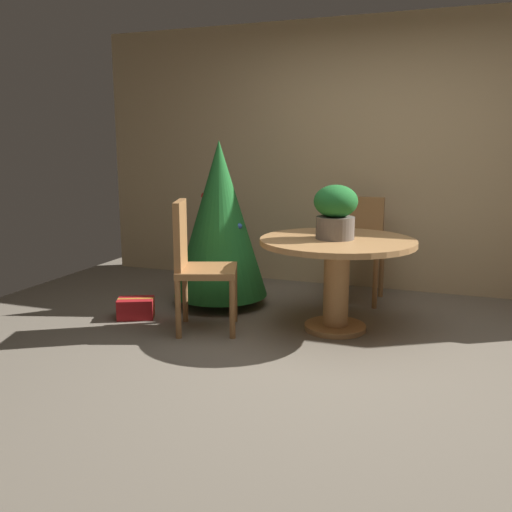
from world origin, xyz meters
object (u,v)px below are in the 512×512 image
object	(u,v)px
holiday_tree	(220,219)
flower_vase	(335,210)
wooden_chair_far	(359,241)
round_dining_table	(337,262)
wooden_chair_left	(196,260)
gift_box_red	(136,308)

from	to	relation	value
holiday_tree	flower_vase	bearing A→B (deg)	-17.99
wooden_chair_far	flower_vase	bearing A→B (deg)	-91.34
round_dining_table	wooden_chair_left	xyz separation A→B (m)	(-1.01, -0.37, 0.01)
flower_vase	wooden_chair_left	size ratio (longest dim) A/B	0.40
round_dining_table	wooden_chair_far	size ratio (longest dim) A/B	1.25
flower_vase	wooden_chair_left	xyz separation A→B (m)	(-0.99, -0.36, -0.38)
gift_box_red	round_dining_table	bearing A→B (deg)	9.57
round_dining_table	holiday_tree	size ratio (longest dim) A/B	0.81
wooden_chair_left	holiday_tree	size ratio (longest dim) A/B	0.69
holiday_tree	wooden_chair_far	bearing A→B (deg)	28.67
flower_vase	wooden_chair_far	bearing A→B (deg)	88.66
wooden_chair_far	holiday_tree	size ratio (longest dim) A/B	0.65
wooden_chair_far	gift_box_red	bearing A→B (deg)	-142.62
flower_vase	holiday_tree	world-z (taller)	holiday_tree
wooden_chair_left	gift_box_red	distance (m)	0.77
round_dining_table	gift_box_red	distance (m)	1.70
round_dining_table	gift_box_red	xyz separation A→B (m)	(-1.61, -0.27, -0.46)
flower_vase	wooden_chair_far	size ratio (longest dim) A/B	0.43
wooden_chair_left	gift_box_red	world-z (taller)	wooden_chair_left
wooden_chair_far	holiday_tree	world-z (taller)	holiday_tree
round_dining_table	holiday_tree	xyz separation A→B (m)	(-1.12, 0.35, 0.23)
flower_vase	holiday_tree	distance (m)	1.17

